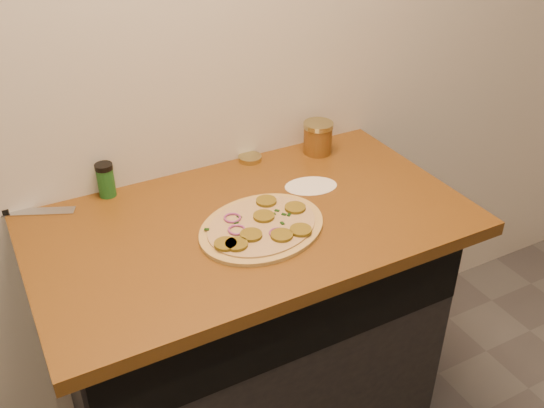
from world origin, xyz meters
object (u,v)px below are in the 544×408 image
pizza (262,227)px  spice_shaker (106,180)px  chefs_knife (13,212)px  salsa_jar (318,138)px

pizza → spice_shaker: size_ratio=4.43×
pizza → chefs_knife: (-0.58, 0.40, -0.00)m
pizza → chefs_knife: pizza is taller
pizza → chefs_knife: bearing=145.3°
pizza → salsa_jar: salsa_jar is taller
salsa_jar → pizza: bearing=-139.3°
chefs_knife → salsa_jar: 0.95m
pizza → salsa_jar: size_ratio=4.30×
pizza → chefs_knife: 0.70m
chefs_knife → salsa_jar: size_ratio=2.57×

